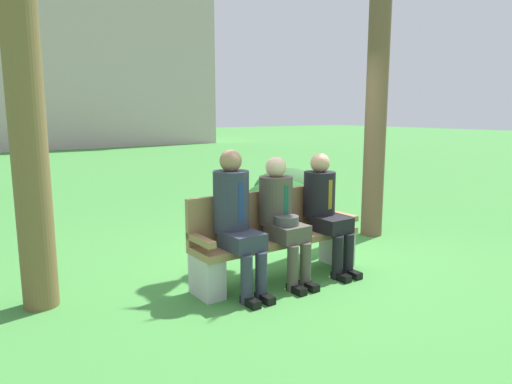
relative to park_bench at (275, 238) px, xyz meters
name	(u,v)px	position (x,y,z in m)	size (l,w,h in m)	color
ground_plane	(293,265)	(0.40, 0.18, -0.42)	(80.00, 80.00, 0.00)	#40883B
park_bench	(275,238)	(0.00, 0.00, 0.00)	(1.87, 0.44, 0.90)	#99754C
seated_man_left	(236,215)	(-0.55, -0.12, 0.34)	(0.34, 0.72, 1.36)	#2D3342
seated_man_middle	(282,213)	(-0.02, -0.13, 0.28)	(0.34, 0.72, 1.26)	#4C473D
seated_man_right	(325,206)	(0.57, -0.13, 0.29)	(0.34, 0.72, 1.27)	black
shrub_near_bench	(280,204)	(1.36, 1.66, -0.06)	(1.14, 1.04, 0.71)	#1C5920
shrub_mid_lawn	(293,193)	(2.35, 2.56, -0.13)	(0.92, 0.85, 0.58)	#37691F
shrub_far_lawn	(288,190)	(2.13, 2.45, -0.04)	(1.21, 1.11, 0.75)	#356134
building_backdrop	(48,27)	(2.48, 21.66, 5.35)	(15.99, 6.32, 11.48)	#BFA3A7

